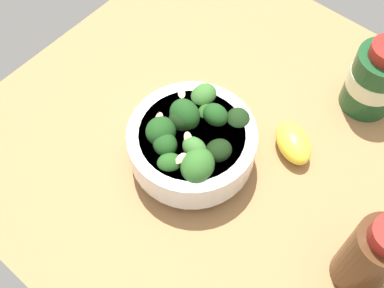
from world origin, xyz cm
name	(u,v)px	position (x,y,z in cm)	size (l,w,h in cm)	color
ground_plane	(220,144)	(0.00, 0.00, -2.43)	(65.56, 65.56, 4.86)	#996D42
bowl_of_broccoli	(192,141)	(5.77, -0.67, 4.69)	(17.30, 17.30, 10.29)	white
lemon_wedge	(293,143)	(-4.58, 9.26, 1.86)	(7.11, 4.37, 3.73)	yellow
bottle_tall	(375,79)	(-18.80, 12.95, 5.64)	(7.73, 7.73, 12.29)	#194723
bottle_short	(371,256)	(5.23, 25.50, 6.49)	(6.33, 6.33, 13.96)	#472814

